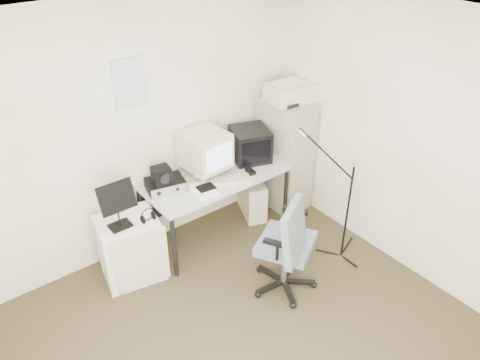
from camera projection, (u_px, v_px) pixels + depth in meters
floor at (258, 350)px, 3.80m from camera, size 3.60×3.60×0.01m
ceiling at (267, 41)px, 2.47m from camera, size 3.60×3.60×0.01m
wall_back at (137, 133)px, 4.35m from camera, size 3.60×0.02×2.50m
wall_right at (420, 150)px, 4.07m from camera, size 0.02×3.60×2.50m
wall_calendar at (129, 83)px, 4.06m from camera, size 0.30×0.02×0.44m
filing_cabinet at (284, 153)px, 5.27m from camera, size 0.40×0.60×1.30m
printer at (291, 92)px, 4.83m from camera, size 0.52×0.39×0.19m
desk at (217, 205)px, 4.91m from camera, size 1.50×0.70×0.73m
crt_monitor at (205, 154)px, 4.64m from camera, size 0.43×0.45×0.44m
crt_tv at (250, 144)px, 4.92m from camera, size 0.48×0.49×0.34m
desk_speaker at (227, 157)px, 4.88m from camera, size 0.10×0.10×0.15m
keyboard at (229, 180)px, 4.61m from camera, size 0.45×0.32×0.02m
mouse at (250, 171)px, 4.74m from camera, size 0.08×0.12×0.03m
radio_receiver at (165, 184)px, 4.47m from camera, size 0.40×0.33×0.10m
radio_speaker at (161, 175)px, 4.36m from camera, size 0.18×0.18×0.16m
papers at (203, 190)px, 4.46m from camera, size 0.23×0.30×0.02m
pc_tower at (252, 196)px, 5.29m from camera, size 0.38×0.52×0.45m
office_chair at (286, 242)px, 4.14m from camera, size 0.83×0.83×1.06m
side_cart at (130, 248)px, 4.37m from camera, size 0.60×0.52×0.66m
music_stand at (117, 205)px, 3.99m from camera, size 0.33×0.20×0.46m
headphones at (148, 217)px, 4.16m from camera, size 0.17×0.17×0.02m
mic_stand at (349, 200)px, 4.43m from camera, size 0.03×0.03×1.36m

